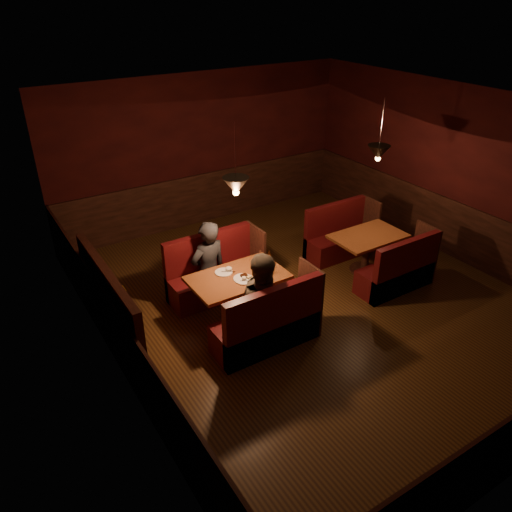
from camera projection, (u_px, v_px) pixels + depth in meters
room at (299, 243)px, 7.04m from camera, size 6.02×7.02×2.92m
main_table at (239, 286)px, 6.99m from camera, size 1.34×0.81×0.94m
main_bench_far at (215, 276)px, 7.67m from camera, size 1.48×0.53×1.01m
main_bench_near at (270, 327)px, 6.55m from camera, size 1.48×0.53×1.01m
second_table at (367, 244)px, 8.21m from camera, size 1.19×0.76×0.67m
second_bench_far at (339, 238)px, 8.84m from camera, size 1.31×0.49×0.94m
second_bench_near at (399, 273)px, 7.80m from camera, size 1.31×0.49×0.94m
diner_a at (208, 251)px, 7.31m from camera, size 0.64×0.46×1.65m
diner_b at (266, 289)px, 6.42m from camera, size 0.87×0.71×1.66m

